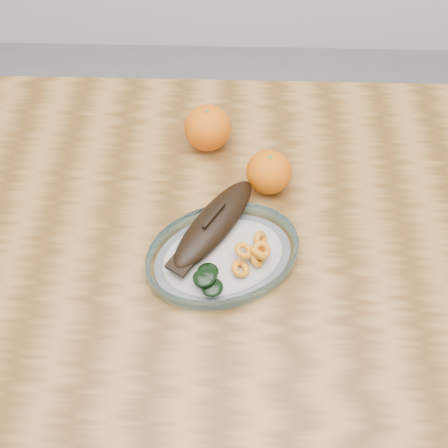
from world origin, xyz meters
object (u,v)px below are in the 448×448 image
(orange_left, at_px, (208,128))
(orange_right, at_px, (269,172))
(plated_meal, at_px, (223,252))
(dining_table, at_px, (225,260))

(orange_left, distance_m, orange_right, 0.16)
(plated_meal, xyz_separation_m, orange_right, (0.08, 0.16, 0.02))
(plated_meal, bearing_deg, orange_right, 42.59)
(plated_meal, xyz_separation_m, orange_left, (-0.04, 0.26, 0.03))
(plated_meal, relative_size, orange_left, 6.76)
(orange_left, height_order, orange_right, orange_left)
(orange_left, xyz_separation_m, orange_right, (0.12, -0.10, -0.00))
(plated_meal, bearing_deg, dining_table, 65.33)
(dining_table, distance_m, orange_right, 0.19)
(dining_table, xyz_separation_m, plated_meal, (-0.00, -0.06, 0.12))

